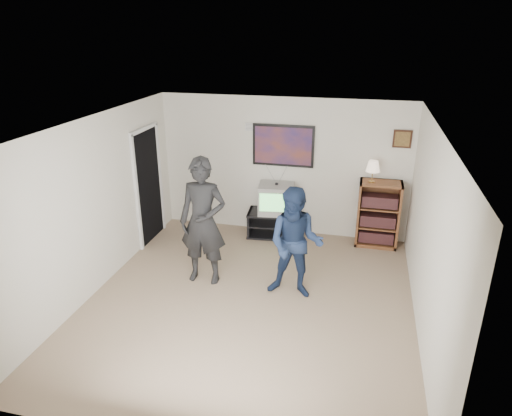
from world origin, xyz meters
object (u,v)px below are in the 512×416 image
at_px(crt_television, 276,199).
at_px(bookshelf, 378,214).
at_px(media_stand, 274,224).
at_px(person_tall, 203,222).
at_px(person_short, 295,244).

distance_m(crt_television, bookshelf, 1.80).
bearing_deg(crt_television, media_stand, 172.79).
bearing_deg(bookshelf, crt_television, -178.40).
bearing_deg(media_stand, bookshelf, -3.32).
height_order(media_stand, person_tall, person_tall).
xyz_separation_m(bookshelf, person_short, (-1.15, -1.94, 0.23)).
xyz_separation_m(crt_television, person_tall, (-0.75, -1.79, 0.23)).
xyz_separation_m(media_stand, bookshelf, (1.84, 0.05, 0.35)).
height_order(media_stand, person_short, person_short).
relative_size(person_tall, person_short, 1.19).
relative_size(media_stand, crt_television, 1.56).
height_order(crt_television, person_tall, person_tall).
height_order(bookshelf, person_tall, person_tall).
bearing_deg(person_short, person_tall, 177.53).
xyz_separation_m(media_stand, crt_television, (0.04, 0.00, 0.50)).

